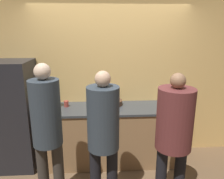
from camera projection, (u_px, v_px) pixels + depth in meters
The scene contains 12 objects.
ground_plane at pixel (113, 174), 3.32m from camera, with size 14.00×14.00×0.00m, color brown.
wall_back at pixel (110, 80), 3.65m from camera, with size 5.20×0.06×2.60m.
counter at pixel (111, 134), 3.56m from camera, with size 2.17×0.68×0.94m.
refrigerator at pixel (15, 115), 3.36m from camera, with size 0.61×0.67×1.68m.
person_left at pixel (47, 128), 2.45m from camera, with size 0.33×0.33×1.78m.
person_center at pixel (103, 131), 2.43m from camera, with size 0.36×0.36×1.71m.
person_right at pixel (174, 129), 2.46m from camera, with size 0.41×0.41×1.68m.
fruit_bowl at pixel (112, 102), 3.52m from camera, with size 0.33×0.33×0.12m.
utensil_crock at pixel (161, 98), 3.67m from camera, with size 0.10×0.10×0.30m.
bottle_red at pixel (48, 108), 3.20m from camera, with size 0.07×0.07×0.18m.
cup_red at pixel (66, 104), 3.44m from camera, with size 0.07×0.07×0.10m.
potted_plant at pixel (53, 98), 3.40m from camera, with size 0.18×0.18×0.28m.
Camera 1 is at (-0.18, -2.85, 2.12)m, focal length 35.00 mm.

